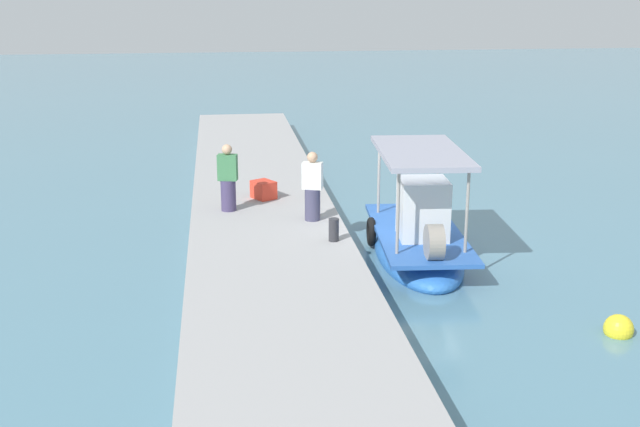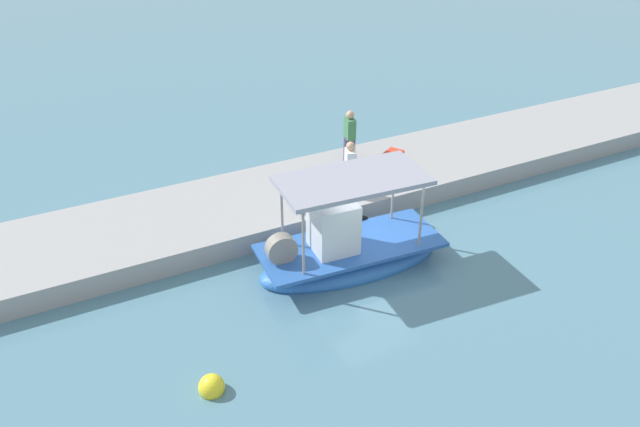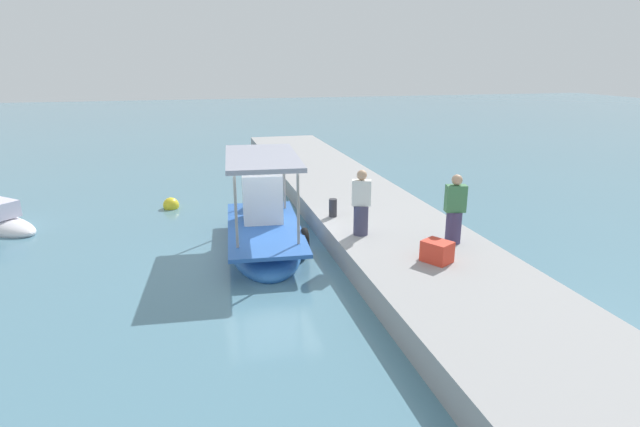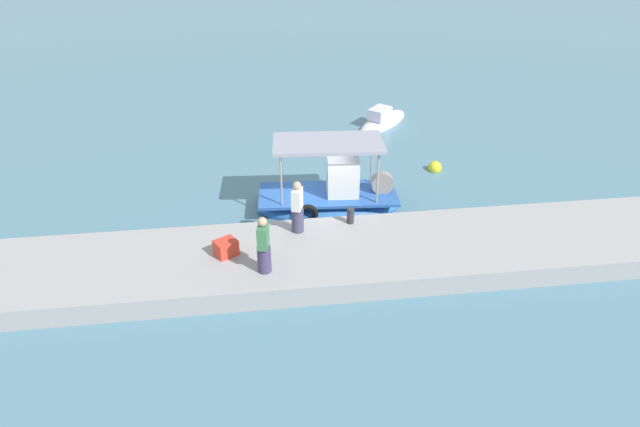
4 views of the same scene
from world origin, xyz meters
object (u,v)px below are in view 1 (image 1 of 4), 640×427
(cargo_crate, at_px, (264,190))
(fisherman_near_bollard, at_px, (228,181))
(fisherman_by_crate, at_px, (312,189))
(main_fishing_boat, at_px, (418,239))
(marker_buoy, at_px, (619,329))
(mooring_bollard, at_px, (334,230))

(cargo_crate, bearing_deg, fisherman_near_bollard, -41.96)
(fisherman_by_crate, relative_size, cargo_crate, 2.79)
(main_fishing_boat, bearing_deg, fisherman_near_bollard, -119.92)
(main_fishing_boat, xyz_separation_m, marker_buoy, (4.76, 2.71, -0.38))
(mooring_bollard, bearing_deg, fisherman_by_crate, -170.87)
(fisherman_near_bollard, distance_m, mooring_bollard, 3.80)
(main_fishing_boat, bearing_deg, fisherman_by_crate, -120.63)
(fisherman_near_bollard, distance_m, cargo_crate, 1.58)
(fisherman_near_bollard, xyz_separation_m, mooring_bollard, (2.92, 2.37, -0.54))
(main_fishing_boat, height_order, mooring_bollard, main_fishing_boat)
(main_fishing_boat, height_order, fisherman_near_bollard, main_fishing_boat)
(cargo_crate, bearing_deg, main_fishing_boat, 43.51)
(mooring_bollard, bearing_deg, marker_buoy, 47.50)
(fisherman_near_bollard, distance_m, fisherman_by_crate, 2.39)
(cargo_crate, xyz_separation_m, marker_buoy, (8.45, 6.21, -0.78))
(fisherman_by_crate, distance_m, marker_buoy, 8.13)
(fisherman_by_crate, height_order, mooring_bollard, fisherman_by_crate)
(mooring_bollard, relative_size, cargo_crate, 0.86)
(fisherman_near_bollard, relative_size, fisherman_by_crate, 1.01)
(fisherman_near_bollard, bearing_deg, main_fishing_boat, 60.08)
(fisherman_near_bollard, height_order, cargo_crate, fisherman_near_bollard)
(main_fishing_boat, height_order, fisherman_by_crate, main_fishing_boat)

